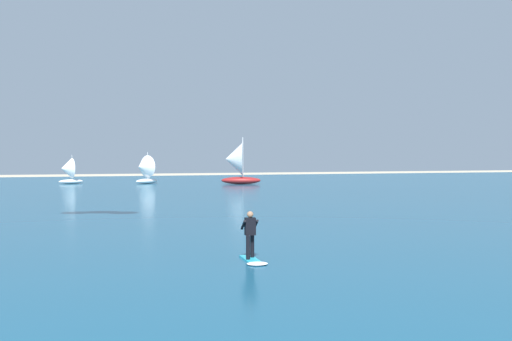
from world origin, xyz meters
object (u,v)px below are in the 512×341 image
Objects in this scene: kitesurfer at (252,243)px; sailboat_far_left at (144,169)px; sailboat_near_shore at (67,171)px; sailboat_leading at (235,163)px.

sailboat_far_left is at bearing 88.60° from kitesurfer.
sailboat_near_shore reaches higher than kitesurfer.
kitesurfer is 0.50× the size of sailboat_far_left.
sailboat_leading is 1.45× the size of sailboat_far_left.
sailboat_leading reaches higher than sailboat_near_shore.
sailboat_far_left is (1.30, 53.08, 1.19)m from kitesurfer.
kitesurfer is 55.99m from sailboat_near_shore.
kitesurfer is at bearing -103.59° from sailboat_leading.
sailboat_leading is 11.31m from sailboat_far_left.
sailboat_near_shore is 0.91× the size of sailboat_far_left.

